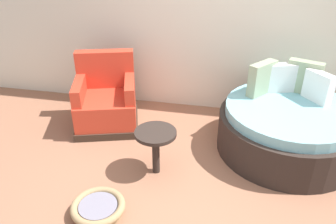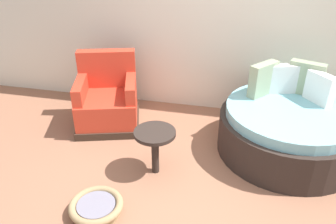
% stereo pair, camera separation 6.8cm
% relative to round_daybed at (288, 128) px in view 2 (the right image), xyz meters
% --- Properties ---
extents(ground_plane, '(8.00, 8.00, 0.02)m').
position_rel_round_daybed_xyz_m(ground_plane, '(-0.92, -1.10, -0.31)').
color(ground_plane, '#936047').
extents(back_wall, '(8.00, 0.12, 2.71)m').
position_rel_round_daybed_xyz_m(back_wall, '(-0.92, 0.94, 1.05)').
color(back_wall, silver).
rests_on(back_wall, ground_plane).
extents(round_daybed, '(1.61, 1.61, 0.98)m').
position_rel_round_daybed_xyz_m(round_daybed, '(0.00, 0.00, 0.00)').
color(round_daybed, '#2D231E').
rests_on(round_daybed, ground_plane).
extents(red_armchair, '(0.99, 0.99, 0.94)m').
position_rel_round_daybed_xyz_m(red_armchair, '(-2.30, 0.14, 0.03)').
color(red_armchair, '#38281E').
rests_on(red_armchair, ground_plane).
extents(pet_basket, '(0.51, 0.51, 0.13)m').
position_rel_round_daybed_xyz_m(pet_basket, '(-1.81, -1.46, -0.23)').
color(pet_basket, '#9E7F56').
rests_on(pet_basket, ground_plane).
extents(side_table, '(0.44, 0.44, 0.52)m').
position_rel_round_daybed_xyz_m(side_table, '(-1.42, -0.74, 0.12)').
color(side_table, '#2D231E').
rests_on(side_table, ground_plane).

